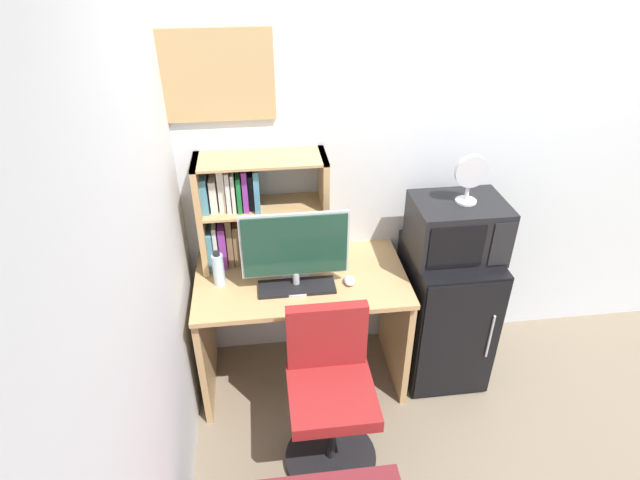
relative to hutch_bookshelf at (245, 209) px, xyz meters
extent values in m
cube|color=silver|center=(1.65, 0.14, 0.21)|extent=(6.40, 0.04, 2.60)
cube|color=silver|center=(-0.37, -1.48, 0.21)|extent=(0.04, 4.40, 2.60)
cube|color=tan|center=(0.28, -0.20, -0.35)|extent=(1.15, 0.64, 0.03)
cube|color=tan|center=(-0.28, -0.20, -0.73)|extent=(0.04, 0.58, 0.73)
cube|color=tan|center=(0.84, -0.20, -0.73)|extent=(0.04, 0.58, 0.73)
cube|color=tan|center=(-0.23, -0.01, -0.02)|extent=(0.03, 0.26, 0.63)
cube|color=tan|center=(0.43, -0.01, -0.02)|extent=(0.03, 0.26, 0.63)
cube|color=tan|center=(0.10, -0.01, 0.29)|extent=(0.69, 0.26, 0.01)
cube|color=tan|center=(0.10, -0.01, 0.01)|extent=(0.62, 0.26, 0.01)
cube|color=teal|center=(-0.20, 0.00, -0.22)|extent=(0.03, 0.22, 0.23)
cube|color=silver|center=(-0.17, 0.01, -0.20)|extent=(0.02, 0.19, 0.26)
cube|color=purple|center=(-0.14, 0.01, -0.21)|extent=(0.04, 0.19, 0.25)
cube|color=brown|center=(-0.10, 0.02, -0.19)|extent=(0.03, 0.17, 0.29)
cube|color=brown|center=(-0.06, 0.02, -0.21)|extent=(0.04, 0.16, 0.25)
cube|color=#197233|center=(-0.01, 0.01, -0.21)|extent=(0.04, 0.20, 0.23)
cube|color=teal|center=(-0.20, 0.01, 0.12)|extent=(0.03, 0.20, 0.20)
cube|color=silver|center=(-0.15, 0.01, 0.11)|extent=(0.04, 0.18, 0.18)
cube|color=silver|center=(-0.11, 0.02, 0.14)|extent=(0.03, 0.17, 0.23)
cube|color=silver|center=(-0.08, 0.01, 0.13)|extent=(0.02, 0.20, 0.23)
cube|color=silver|center=(-0.05, 0.01, 0.13)|extent=(0.02, 0.19, 0.21)
cube|color=#197233|center=(-0.02, 0.01, 0.12)|extent=(0.02, 0.20, 0.20)
cube|color=purple|center=(0.01, 0.01, 0.14)|extent=(0.03, 0.20, 0.23)
cube|color=black|center=(0.04, 0.02, 0.12)|extent=(0.02, 0.17, 0.19)
cube|color=teal|center=(0.07, 0.00, 0.14)|extent=(0.03, 0.21, 0.23)
cylinder|color=#B7B7BC|center=(0.25, -0.28, -0.32)|extent=(0.21, 0.21, 0.02)
cylinder|color=#B7B7BC|center=(0.25, -0.28, -0.28)|extent=(0.04, 0.04, 0.07)
cube|color=#B7B7BC|center=(0.25, -0.28, -0.07)|extent=(0.56, 0.01, 0.36)
cube|color=#193D2D|center=(0.25, -0.28, -0.07)|extent=(0.53, 0.02, 0.34)
cube|color=black|center=(0.25, -0.30, -0.32)|extent=(0.40, 0.14, 0.02)
ellipsoid|color=silver|center=(0.53, -0.29, -0.31)|extent=(0.06, 0.09, 0.04)
cylinder|color=silver|center=(-0.16, -0.21, -0.24)|extent=(0.06, 0.06, 0.18)
cylinder|color=black|center=(-0.16, -0.21, -0.14)|extent=(0.03, 0.03, 0.02)
cube|color=black|center=(1.13, -0.19, -0.67)|extent=(0.47, 0.55, 0.85)
cube|color=black|center=(1.13, -0.47, -0.67)|extent=(0.45, 0.01, 0.81)
cylinder|color=#B2B2B7|center=(1.30, -0.48, -0.63)|extent=(0.01, 0.01, 0.30)
cube|color=black|center=(1.13, -0.19, -0.09)|extent=(0.49, 0.37, 0.32)
cube|color=black|center=(1.06, -0.38, -0.09)|extent=(0.29, 0.01, 0.24)
cube|color=black|center=(1.31, -0.38, -0.09)|extent=(0.12, 0.01, 0.25)
cylinder|color=silver|center=(1.16, -0.19, 0.07)|extent=(0.11, 0.11, 0.01)
cylinder|color=silver|center=(1.16, -0.19, 0.12)|extent=(0.02, 0.02, 0.08)
cylinder|color=silver|center=(1.16, -0.20, 0.25)|extent=(0.17, 0.03, 0.17)
cylinder|color=black|center=(0.37, -0.81, -1.07)|extent=(0.48, 0.48, 0.04)
cylinder|color=black|center=(0.37, -0.81, -0.85)|extent=(0.04, 0.04, 0.45)
cube|color=maroon|center=(0.37, -0.81, -0.60)|extent=(0.41, 0.41, 0.07)
cube|color=maroon|center=(0.37, -0.62, -0.39)|extent=(0.39, 0.06, 0.36)
cube|color=tan|center=(-0.10, 0.11, 0.68)|extent=(0.59, 0.02, 0.45)
camera|label=1|loc=(0.10, -2.49, 1.34)|focal=29.13mm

